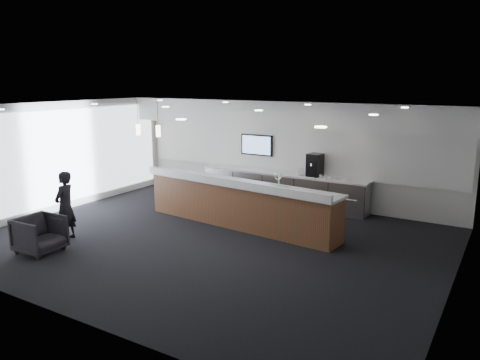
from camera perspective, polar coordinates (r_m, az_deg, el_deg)
The scene contains 26 objects.
ground at distance 10.69m, azimuth -3.54°, elevation -7.40°, with size 10.00×10.00×0.00m, color black.
ceiling at distance 10.09m, azimuth -3.77°, elevation 8.87°, with size 10.00×8.00×0.02m, color black.
back_wall at distance 13.71m, azimuth 5.90°, elevation 3.40°, with size 10.00×0.02×3.00m, color silver.
left_wall at distance 13.72m, azimuth -21.12°, elevation 2.65°, with size 0.02×8.00×3.00m, color silver.
right_wall at distance 8.56m, azimuth 25.11°, elevation -3.05°, with size 0.02×8.00×3.00m, color silver.
soffit_bulkhead at distance 13.18m, azimuth 5.17°, elevation 8.10°, with size 10.00×0.90×0.70m, color white.
alcove_panel at distance 13.67m, azimuth 5.86°, elevation 3.80°, with size 9.80×0.06×1.40m, color white.
window_blinds_wall at distance 13.69m, azimuth -21.02°, elevation 2.64°, with size 0.04×7.36×2.55m, color #A3B3C4.
back_credenza at distance 13.59m, azimuth 5.16°, elevation -1.06°, with size 5.06×0.66×0.95m.
wall_tv at distance 14.06m, azimuth 2.06°, elevation 4.29°, with size 1.05×0.08×0.62m.
pendant_left at distance 12.27m, azimuth -10.86°, elevation 5.75°, with size 0.12×0.12×0.30m, color #FFEEC6.
pendant_right at distance 12.74m, azimuth -13.22°, elevation 5.88°, with size 0.12×0.12×0.30m, color #FFEEC6.
ceiling_can_lights at distance 10.09m, azimuth -3.77°, elevation 8.70°, with size 7.00×5.00×0.02m, color silver, non-canonical shape.
service_counter at distance 11.57m, azimuth -0.12°, elevation -2.86°, with size 5.44×1.43×1.49m.
coffee_machine at distance 13.07m, azimuth 9.12°, elevation 1.82°, with size 0.41×0.51×0.63m.
info_sign_left at distance 13.14m, azimuth 7.43°, elevation 1.02°, with size 0.16×0.02×0.22m, color silver.
info_sign_right at distance 13.03m, azimuth 8.74°, elevation 0.96°, with size 0.19×0.02×0.25m, color silver.
armchair at distance 10.73m, azimuth -23.21°, elevation -6.12°, with size 0.84×0.86×0.78m, color black.
lounge_guest at distance 11.22m, azimuth -20.55°, elevation -3.00°, with size 0.58×0.38×1.58m, color black.
cup_0 at distance 12.70m, azimuth 12.75°, elevation 0.12°, with size 0.09×0.09×0.08m, color white.
cup_1 at distance 12.74m, azimuth 12.15°, elevation 0.19°, with size 0.09×0.09×0.08m, color white.
cup_2 at distance 12.79m, azimuth 11.56°, elevation 0.26°, with size 0.09×0.09×0.08m, color white.
cup_3 at distance 12.83m, azimuth 10.97°, elevation 0.33°, with size 0.09×0.09×0.08m, color white.
cup_4 at distance 12.88m, azimuth 10.39°, elevation 0.39°, with size 0.09×0.09×0.08m, color white.
cup_5 at distance 12.93m, azimuth 9.81°, elevation 0.46°, with size 0.09×0.09×0.08m, color white.
cup_6 at distance 12.98m, azimuth 9.24°, elevation 0.52°, with size 0.09×0.09×0.08m, color white.
Camera 1 is at (5.75, -8.27, 3.58)m, focal length 35.00 mm.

